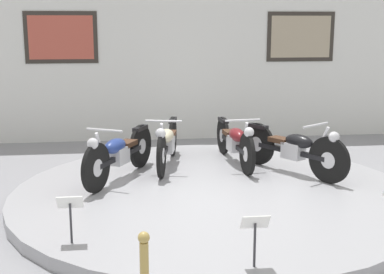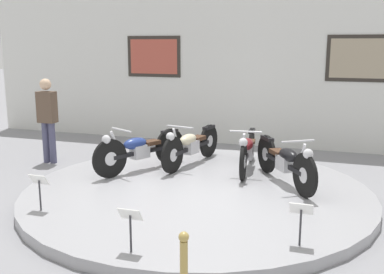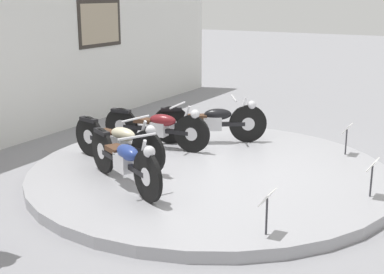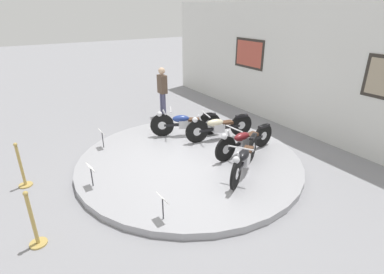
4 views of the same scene
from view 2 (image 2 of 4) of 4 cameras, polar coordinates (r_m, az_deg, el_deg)
The scene contains 11 objects.
ground_plane at distance 7.18m, azimuth 0.67°, elevation -7.63°, with size 60.00×60.00×0.00m, color gray.
display_platform at distance 7.15m, azimuth 0.67°, elevation -7.05°, with size 5.42×5.42×0.15m, color #99999E.
back_wall at distance 10.71m, azimuth 7.41°, elevation 9.00°, with size 14.00×0.22×3.78m.
motorcycle_blue at distance 8.04m, azimuth -6.66°, elevation -1.52°, with size 0.96×1.82×0.81m.
motorcycle_cream at distance 8.36m, azimuth -0.17°, elevation -0.97°, with size 0.58×1.97×0.80m.
motorcycle_maroon at distance 8.09m, azimuth 7.06°, elevation -1.55°, with size 0.54×1.98×0.79m.
motorcycle_black at distance 7.35m, azimuth 11.77°, elevation -2.94°, with size 1.16×1.71×0.81m.
info_placard_front_left at distance 6.43m, azimuth -18.83°, elevation -5.72°, with size 0.26×0.11×0.51m.
info_placard_front_centre at distance 4.94m, azimuth -7.84°, elevation -10.43°, with size 0.26×0.11×0.51m.
info_placard_front_right at distance 5.20m, azimuth 13.68°, elevation -9.54°, with size 0.26×0.11×0.51m.
visitor_standing at distance 9.48m, azimuth -17.89°, elevation 2.61°, with size 0.36×0.23×1.71m.
Camera 2 is at (2.07, -6.45, 2.37)m, focal length 42.00 mm.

